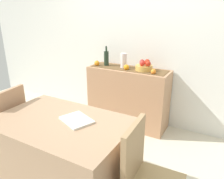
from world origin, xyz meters
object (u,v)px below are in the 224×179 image
object	(u,v)px
dining_table	(64,156)
open_book	(77,120)
chair_near_window	(6,140)
fruit_bowl	(144,68)
ceramic_vase	(124,61)
sideboard_console	(128,97)
wine_bottle	(106,58)

from	to	relation	value
dining_table	open_book	bearing A→B (deg)	28.61
open_book	dining_table	bearing A→B (deg)	-129.28
dining_table	chair_near_window	size ratio (longest dim) A/B	1.37
open_book	chair_near_window	size ratio (longest dim) A/B	0.31
chair_near_window	dining_table	bearing A→B (deg)	-0.15
fruit_bowl	dining_table	bearing A→B (deg)	-97.58
fruit_bowl	ceramic_vase	bearing A→B (deg)	180.00
ceramic_vase	sideboard_console	bearing A→B (deg)	0.00
chair_near_window	open_book	bearing A→B (deg)	3.82
dining_table	chair_near_window	world-z (taller)	chair_near_window
ceramic_vase	dining_table	size ratio (longest dim) A/B	0.17
sideboard_console	wine_bottle	distance (m)	0.67
open_book	chair_near_window	bearing A→B (deg)	-154.07
sideboard_console	dining_table	xyz separation A→B (m)	(0.04, -1.50, -0.07)
fruit_bowl	open_book	size ratio (longest dim) A/B	0.85
fruit_bowl	wine_bottle	xyz separation A→B (m)	(-0.61, 0.00, 0.08)
wine_bottle	chair_near_window	bearing A→B (deg)	-107.51
sideboard_console	fruit_bowl	xyz separation A→B (m)	(0.24, 0.00, 0.48)
fruit_bowl	dining_table	world-z (taller)	fruit_bowl
open_book	ceramic_vase	bearing A→B (deg)	121.82
wine_bottle	ceramic_vase	xyz separation A→B (m)	(0.29, 0.00, -0.01)
ceramic_vase	dining_table	xyz separation A→B (m)	(0.12, -1.50, -0.62)
sideboard_console	wine_bottle	xyz separation A→B (m)	(-0.37, 0.00, 0.56)
dining_table	open_book	world-z (taller)	open_book
wine_bottle	ceramic_vase	world-z (taller)	wine_bottle
wine_bottle	chair_near_window	world-z (taller)	wine_bottle
sideboard_console	chair_near_window	distance (m)	1.73
wine_bottle	open_book	xyz separation A→B (m)	(0.53, -1.43, -0.25)
wine_bottle	ceramic_vase	bearing A→B (deg)	0.00
chair_near_window	ceramic_vase	bearing A→B (deg)	63.00
fruit_bowl	dining_table	size ratio (longest dim) A/B	0.19
sideboard_console	dining_table	distance (m)	1.50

